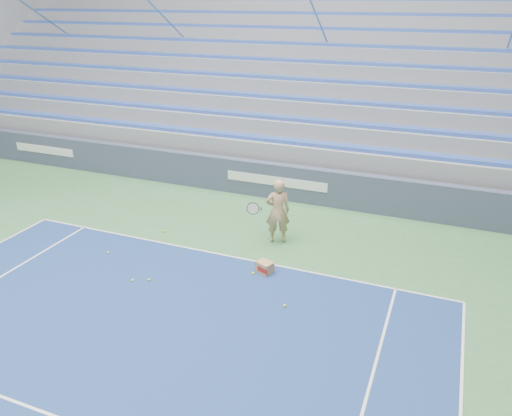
# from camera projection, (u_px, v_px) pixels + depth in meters

# --- Properties ---
(sponsor_barrier) EXTENTS (30.00, 0.32, 1.10)m
(sponsor_barrier) POSITION_uv_depth(u_px,v_px,m) (278.00, 181.00, 15.25)
(sponsor_barrier) COLOR #3B435A
(sponsor_barrier) RESTS_ON ground
(bleachers) EXTENTS (31.00, 9.15, 7.30)m
(bleachers) POSITION_uv_depth(u_px,v_px,m) (328.00, 91.00, 19.42)
(bleachers) COLOR gray
(bleachers) RESTS_ON ground
(tennis_player) EXTENTS (0.97, 0.93, 1.68)m
(tennis_player) POSITION_uv_depth(u_px,v_px,m) (278.00, 211.00, 12.40)
(tennis_player) COLOR tan
(tennis_player) RESTS_ON ground
(ball_box) EXTENTS (0.44, 0.40, 0.27)m
(ball_box) POSITION_uv_depth(u_px,v_px,m) (265.00, 267.00, 11.24)
(ball_box) COLOR #AC8353
(ball_box) RESTS_ON ground
(tennis_ball_0) EXTENTS (0.07, 0.07, 0.07)m
(tennis_ball_0) POSITION_uv_depth(u_px,v_px,m) (108.00, 253.00, 12.09)
(tennis_ball_0) COLOR #CEE62F
(tennis_ball_0) RESTS_ON ground
(tennis_ball_1) EXTENTS (0.07, 0.07, 0.07)m
(tennis_ball_1) POSITION_uv_depth(u_px,v_px,m) (253.00, 273.00, 11.19)
(tennis_ball_1) COLOR #CEE62F
(tennis_ball_1) RESTS_ON ground
(tennis_ball_2) EXTENTS (0.07, 0.07, 0.07)m
(tennis_ball_2) POSITION_uv_depth(u_px,v_px,m) (285.00, 306.00, 10.02)
(tennis_ball_2) COLOR #CEE62F
(tennis_ball_2) RESTS_ON ground
(tennis_ball_3) EXTENTS (0.07, 0.07, 0.07)m
(tennis_ball_3) POSITION_uv_depth(u_px,v_px,m) (132.00, 280.00, 10.91)
(tennis_ball_3) COLOR #CEE62F
(tennis_ball_3) RESTS_ON ground
(tennis_ball_4) EXTENTS (0.07, 0.07, 0.07)m
(tennis_ball_4) POSITION_uv_depth(u_px,v_px,m) (164.00, 231.00, 13.20)
(tennis_ball_4) COLOR #CEE62F
(tennis_ball_4) RESTS_ON ground
(tennis_ball_5) EXTENTS (0.07, 0.07, 0.07)m
(tennis_ball_5) POSITION_uv_depth(u_px,v_px,m) (149.00, 280.00, 10.93)
(tennis_ball_5) COLOR #CEE62F
(tennis_ball_5) RESTS_ON ground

